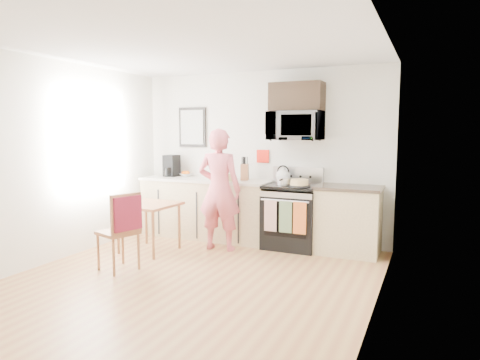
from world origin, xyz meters
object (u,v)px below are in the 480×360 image
at_px(person, 219,190).
at_px(dining_table, 149,209).
at_px(cake, 299,183).
at_px(microwave, 296,126).
at_px(range, 292,218).
at_px(chair, 124,222).

xyz_separation_m(person, dining_table, (-0.86, -0.49, -0.26)).
xyz_separation_m(person, cake, (1.07, 0.35, 0.11)).
distance_m(person, dining_table, 1.02).
bearing_deg(dining_table, microwave, 32.24).
distance_m(range, chair, 2.41).
distance_m(microwave, cake, 0.85).
relative_size(microwave, dining_table, 1.04).
distance_m(microwave, chair, 2.74).
height_order(range, dining_table, range).
height_order(microwave, person, microwave).
bearing_deg(range, chair, -128.27).
bearing_deg(person, dining_table, 23.61).
bearing_deg(chair, dining_table, 125.39).
distance_m(range, cake, 0.59).
distance_m(person, cake, 1.13).
height_order(person, dining_table, person).
relative_size(range, cake, 3.83).
xyz_separation_m(range, dining_table, (-1.77, -1.01, 0.17)).
bearing_deg(dining_table, range, 29.75).
relative_size(microwave, cake, 2.50).
bearing_deg(chair, cake, 63.75).
bearing_deg(microwave, cake, -61.74).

